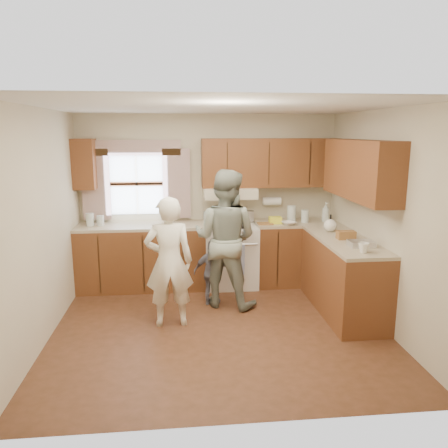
{
  "coord_description": "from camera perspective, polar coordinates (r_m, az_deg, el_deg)",
  "views": [
    {
      "loc": [
        -0.42,
        -4.74,
        2.24
      ],
      "look_at": [
        0.1,
        0.4,
        1.15
      ],
      "focal_mm": 35.0,
      "sensor_mm": 36.0,
      "label": 1
    }
  ],
  "objects": [
    {
      "name": "woman_right",
      "position": [
        5.63,
        0.15,
        -1.92
      ],
      "size": [
        1.08,
        0.99,
        1.78
      ],
      "primitive_type": "imported",
      "rotation": [
        0.0,
        0.0,
        2.67
      ],
      "color": "#22392E",
      "rests_on": "ground"
    },
    {
      "name": "kitchen_fixtures",
      "position": [
        6.07,
        4.19,
        -1.47
      ],
      "size": [
        3.8,
        2.25,
        2.15
      ],
      "color": "#4B2410",
      "rests_on": "ground"
    },
    {
      "name": "room",
      "position": [
        4.86,
        -0.7,
        0.16
      ],
      "size": [
        3.8,
        3.8,
        3.8
      ],
      "color": "#452815",
      "rests_on": "ground"
    },
    {
      "name": "child",
      "position": [
        5.75,
        -1.46,
        -6.38
      ],
      "size": [
        0.55,
        0.33,
        0.87
      ],
      "primitive_type": "imported",
      "rotation": [
        0.0,
        0.0,
        2.9
      ],
      "color": "slate",
      "rests_on": "ground"
    },
    {
      "name": "stove",
      "position": [
        6.46,
        0.85,
        -4.01
      ],
      "size": [
        0.76,
        0.67,
        1.07
      ],
      "color": "silver",
      "rests_on": "ground"
    },
    {
      "name": "woman_left",
      "position": [
        5.1,
        -7.19,
        -4.95
      ],
      "size": [
        0.58,
        0.4,
        1.54
      ],
      "primitive_type": "imported",
      "rotation": [
        0.0,
        0.0,
        3.19
      ],
      "color": "white",
      "rests_on": "ground"
    }
  ]
}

